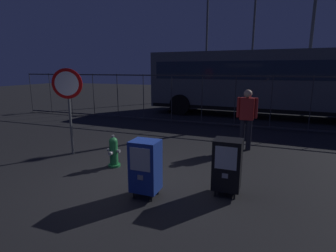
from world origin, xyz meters
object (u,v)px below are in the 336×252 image
object	(u,v)px
street_light_far_left	(207,30)
street_light_near_left	(314,15)
street_light_near_right	(254,31)
stop_sign	(68,94)
bus_near	(263,80)
newspaper_box_primary	(227,164)
newspaper_box_secondary	(145,166)
fire_hydrant	(114,152)
pedestrian	(247,116)

from	to	relation	value
street_light_far_left	street_light_near_left	bearing A→B (deg)	-40.51
street_light_near_left	street_light_near_right	size ratio (longest dim) A/B	0.96
stop_sign	bus_near	world-z (taller)	bus_near
street_light_near_right	street_light_far_left	size ratio (longest dim) A/B	0.97
newspaper_box_primary	newspaper_box_secondary	size ratio (longest dim) A/B	1.00
newspaper_box_primary	street_light_near_left	size ratio (longest dim) A/B	0.13
newspaper_box_secondary	bus_near	bearing A→B (deg)	80.03
fire_hydrant	stop_sign	size ratio (longest dim) A/B	0.33
street_light_near_left	street_light_far_left	size ratio (longest dim) A/B	0.93
bus_near	newspaper_box_primary	bearing A→B (deg)	-89.58
fire_hydrant	street_light_far_left	world-z (taller)	street_light_far_left
fire_hydrant	bus_near	size ratio (longest dim) A/B	0.07
newspaper_box_primary	stop_sign	distance (m)	4.37
newspaper_box_secondary	street_light_near_right	size ratio (longest dim) A/B	0.12
street_light_near_left	street_light_far_left	world-z (taller)	street_light_far_left
bus_near	street_light_near_right	world-z (taller)	street_light_near_right
pedestrian	street_light_far_left	bearing A→B (deg)	108.01
newspaper_box_primary	newspaper_box_secondary	world-z (taller)	same
pedestrian	street_light_near_right	xyz separation A→B (m)	(-0.75, 12.47, 3.80)
fire_hydrant	street_light_near_left	xyz separation A→B (m)	(4.88, 9.15, 4.23)
pedestrian	fire_hydrant	bearing A→B (deg)	-138.19
newspaper_box_secondary	stop_sign	xyz separation A→B (m)	(-2.84, 1.46, 1.03)
newspaper_box_primary	bus_near	distance (m)	8.85
newspaper_box_secondary	street_light_near_right	distance (m)	16.51
bus_near	street_light_far_left	distance (m)	7.95
stop_sign	street_light_far_left	world-z (taller)	street_light_far_left
pedestrian	street_light_far_left	distance (m)	13.08
bus_near	fire_hydrant	bearing A→B (deg)	-107.14
newspaper_box_secondary	newspaper_box_primary	bearing A→B (deg)	23.54
pedestrian	bus_near	size ratio (longest dim) A/B	0.16
fire_hydrant	street_light_near_left	distance (m)	11.20
newspaper_box_secondary	pedestrian	world-z (taller)	pedestrian
fire_hydrant	pedestrian	world-z (taller)	pedestrian
pedestrian	street_light_near_left	world-z (taller)	street_light_near_left
newspaper_box_secondary	street_light_near_left	size ratio (longest dim) A/B	0.13
newspaper_box_secondary	pedestrian	bearing A→B (deg)	68.29
street_light_near_left	street_light_near_right	bearing A→B (deg)	116.90
newspaper_box_primary	newspaper_box_secondary	bearing A→B (deg)	-156.46
pedestrian	bus_near	world-z (taller)	bus_near
street_light_near_left	bus_near	bearing A→B (deg)	-155.40
newspaper_box_secondary	street_light_far_left	xyz separation A→B (m)	(-2.47, 15.36, 4.30)
newspaper_box_secondary	stop_sign	distance (m)	3.35
fire_hydrant	street_light_far_left	bearing A→B (deg)	94.58
stop_sign	bus_near	distance (m)	9.07
stop_sign	street_light_near_right	xyz separation A→B (m)	(3.48, 14.50, 3.15)
bus_near	street_light_near_right	distance (m)	7.35
street_light_near_right	newspaper_box_primary	bearing A→B (deg)	-87.50
bus_near	street_light_far_left	size ratio (longest dim) A/B	1.24
newspaper_box_secondary	street_light_near_left	bearing A→B (deg)	70.82
street_light_near_right	bus_near	bearing A→B (deg)	-81.40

